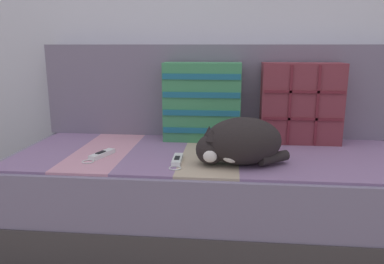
{
  "coord_description": "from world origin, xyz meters",
  "views": [
    {
      "loc": [
        0.08,
        -1.48,
        0.88
      ],
      "look_at": [
        -0.08,
        0.07,
        0.52
      ],
      "focal_mm": 35.0,
      "sensor_mm": 36.0,
      "label": 1
    }
  ],
  "objects_px": {
    "sleeping_cat": "(239,143)",
    "game_remote_far": "(101,155)",
    "couch": "(210,194)",
    "game_remote_near": "(177,160)",
    "throw_pillow_quilted": "(301,103)",
    "throw_pillow_striped": "(202,102)"
  },
  "relations": [
    {
      "from": "sleeping_cat",
      "to": "game_remote_far",
      "type": "bearing_deg",
      "value": 175.33
    },
    {
      "from": "couch",
      "to": "sleeping_cat",
      "type": "height_order",
      "value": "sleeping_cat"
    },
    {
      "from": "couch",
      "to": "game_remote_near",
      "type": "distance_m",
      "value": 0.32
    },
    {
      "from": "couch",
      "to": "throw_pillow_quilted",
      "type": "height_order",
      "value": "throw_pillow_quilted"
    },
    {
      "from": "couch",
      "to": "game_remote_far",
      "type": "bearing_deg",
      "value": -161.92
    },
    {
      "from": "throw_pillow_striped",
      "to": "game_remote_near",
      "type": "xyz_separation_m",
      "value": [
        -0.07,
        -0.38,
        -0.18
      ]
    },
    {
      "from": "throw_pillow_striped",
      "to": "game_remote_far",
      "type": "bearing_deg",
      "value": -140.54
    },
    {
      "from": "game_remote_near",
      "to": "game_remote_far",
      "type": "height_order",
      "value": "same"
    },
    {
      "from": "throw_pillow_quilted",
      "to": "throw_pillow_striped",
      "type": "distance_m",
      "value": 0.47
    },
    {
      "from": "throw_pillow_striped",
      "to": "game_remote_near",
      "type": "bearing_deg",
      "value": -100.85
    },
    {
      "from": "couch",
      "to": "throw_pillow_striped",
      "type": "bearing_deg",
      "value": 106.73
    },
    {
      "from": "couch",
      "to": "game_remote_far",
      "type": "height_order",
      "value": "game_remote_far"
    },
    {
      "from": "throw_pillow_quilted",
      "to": "game_remote_far",
      "type": "height_order",
      "value": "throw_pillow_quilted"
    },
    {
      "from": "couch",
      "to": "sleeping_cat",
      "type": "relative_size",
      "value": 4.82
    },
    {
      "from": "sleeping_cat",
      "to": "throw_pillow_quilted",
      "type": "bearing_deg",
      "value": 51.71
    },
    {
      "from": "throw_pillow_quilted",
      "to": "game_remote_near",
      "type": "bearing_deg",
      "value": -145.3
    },
    {
      "from": "game_remote_far",
      "to": "game_remote_near",
      "type": "bearing_deg",
      "value": -7.49
    },
    {
      "from": "throw_pillow_quilted",
      "to": "game_remote_far",
      "type": "relative_size",
      "value": 2.03
    },
    {
      "from": "game_remote_near",
      "to": "sleeping_cat",
      "type": "bearing_deg",
      "value": -0.8
    },
    {
      "from": "sleeping_cat",
      "to": "game_remote_far",
      "type": "relative_size",
      "value": 1.97
    },
    {
      "from": "throw_pillow_quilted",
      "to": "sleeping_cat",
      "type": "distance_m",
      "value": 0.5
    },
    {
      "from": "couch",
      "to": "game_remote_far",
      "type": "relative_size",
      "value": 9.5
    }
  ]
}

